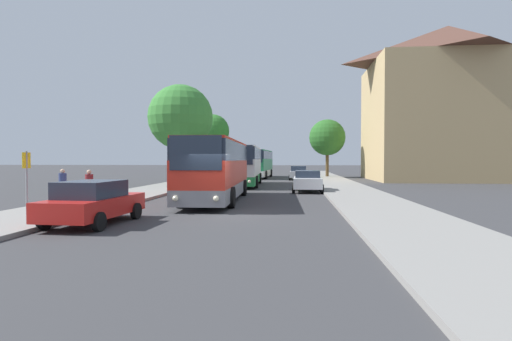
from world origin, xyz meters
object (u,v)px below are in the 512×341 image
at_px(bus_middle, 244,165).
at_px(tree_right_near, 327,138).
at_px(bus_front, 217,169).
at_px(pedestrian_waiting_near, 63,186).
at_px(parked_car_left_curb, 93,202).
at_px(bus_stop_sign, 27,175).
at_px(tree_left_near, 213,131).
at_px(parked_car_right_far, 299,173).
at_px(parked_car_right_near, 307,181).
at_px(pedestrian_waiting_far, 89,187).
at_px(tree_left_far, 181,117).
at_px(bus_rear, 259,163).

relative_size(bus_middle, tree_right_near, 1.53).
xyz_separation_m(bus_front, bus_middle, (-0.10, 12.93, 0.04)).
bearing_deg(pedestrian_waiting_near, parked_car_left_curb, -34.39).
distance_m(bus_front, parked_car_left_curb, 8.77).
xyz_separation_m(bus_stop_sign, tree_left_near, (-0.50, 37.43, 4.35)).
relative_size(parked_car_right_far, tree_right_near, 0.63).
xyz_separation_m(parked_car_left_curb, parked_car_right_near, (7.95, 14.92, -0.01)).
bearing_deg(tree_right_near, tree_left_near, 179.37).
relative_size(parked_car_left_curb, parked_car_right_far, 0.96).
xyz_separation_m(bus_front, bus_stop_sign, (-5.85, -7.39, -0.09)).
xyz_separation_m(pedestrian_waiting_far, tree_left_far, (-0.30, 16.28, 4.99)).
height_order(pedestrian_waiting_far, tree_left_near, tree_left_near).
relative_size(pedestrian_waiting_near, tree_left_near, 0.21).
distance_m(parked_car_right_near, pedestrian_waiting_far, 14.79).
bearing_deg(bus_stop_sign, bus_front, 51.64).
relative_size(bus_front, parked_car_left_curb, 2.53).
bearing_deg(tree_left_far, pedestrian_waiting_near, -95.73).
xyz_separation_m(bus_middle, pedestrian_waiting_near, (-7.06, -15.80, -0.82)).
distance_m(bus_middle, tree_left_far, 6.92).
bearing_deg(parked_car_left_curb, bus_front, 74.37).
distance_m(parked_car_left_curb, tree_left_near, 38.82).
xyz_separation_m(bus_stop_sign, pedestrian_waiting_far, (0.53, 3.63, -0.69)).
height_order(bus_front, bus_middle, bus_middle).
distance_m(bus_front, bus_middle, 12.94).
height_order(pedestrian_waiting_far, tree_left_far, tree_left_far).
bearing_deg(pedestrian_waiting_near, bus_front, 38.25).
xyz_separation_m(bus_front, parked_car_right_near, (5.19, 6.66, -0.98)).
distance_m(bus_rear, tree_right_near, 9.37).
bearing_deg(bus_stop_sign, pedestrian_waiting_near, 106.22).
relative_size(bus_front, parked_car_right_far, 2.42).
height_order(bus_middle, tree_left_far, tree_left_far).
distance_m(bus_middle, pedestrian_waiting_far, 17.50).
bearing_deg(parked_car_left_curb, parked_car_right_far, 79.56).
bearing_deg(tree_right_near, parked_car_right_far, -120.53).
bearing_deg(tree_left_near, tree_right_near, -0.63).
bearing_deg(tree_left_near, tree_left_far, -87.62).
bearing_deg(pedestrian_waiting_far, tree_left_near, 146.60).
xyz_separation_m(bus_stop_sign, tree_right_near, (14.33, 37.27, 3.43)).
xyz_separation_m(pedestrian_waiting_near, tree_left_near, (0.82, 32.91, 5.04)).
distance_m(bus_rear, pedestrian_waiting_far, 32.41).
relative_size(bus_front, pedestrian_waiting_near, 6.65).
height_order(bus_front, bus_rear, bus_rear).
xyz_separation_m(bus_rear, tree_left_near, (-6.20, 1.81, 4.19)).
bearing_deg(bus_rear, pedestrian_waiting_far, -97.03).
bearing_deg(tree_right_near, tree_left_far, -129.08).
distance_m(parked_car_right_far, tree_right_near, 8.45).
relative_size(parked_car_left_curb, tree_right_near, 0.60).
distance_m(parked_car_right_near, tree_right_near, 23.84).
xyz_separation_m(bus_middle, bus_stop_sign, (-5.75, -20.32, -0.13)).
height_order(tree_left_near, tree_left_far, tree_left_far).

